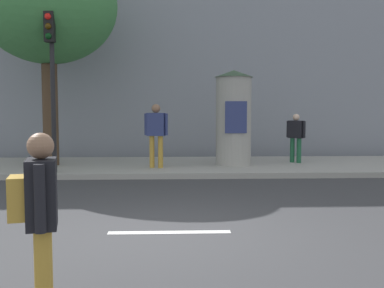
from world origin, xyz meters
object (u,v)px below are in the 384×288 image
at_px(traffic_light, 51,65).
at_px(poster_column, 234,117).
at_px(pedestrian_near_pole, 39,211).
at_px(street_tree, 48,6).
at_px(pedestrian_tallest, 156,130).
at_px(pedestrian_with_backpack, 296,134).

height_order(traffic_light, poster_column, traffic_light).
bearing_deg(pedestrian_near_pole, street_tree, 104.31).
bearing_deg(pedestrian_tallest, traffic_light, -160.91).
relative_size(street_tree, pedestrian_with_backpack, 4.22).
xyz_separation_m(poster_column, pedestrian_with_backpack, (1.98, 0.48, -0.53)).
relative_size(poster_column, pedestrian_near_pole, 1.71).
bearing_deg(traffic_light, pedestrian_with_backpack, 15.98).
distance_m(street_tree, pedestrian_near_pole, 10.61).
xyz_separation_m(poster_column, street_tree, (-5.34, 0.16, 3.18)).
height_order(traffic_light, pedestrian_near_pole, traffic_light).
distance_m(traffic_light, pedestrian_tallest, 3.24).
bearing_deg(pedestrian_near_pole, pedestrian_with_backpack, 63.92).
relative_size(street_tree, pedestrian_near_pole, 3.89).
bearing_deg(poster_column, traffic_light, -163.11).
bearing_deg(poster_column, pedestrian_tallest, -165.75).
bearing_deg(poster_column, pedestrian_near_pole, -106.97).
bearing_deg(pedestrian_near_pole, pedestrian_tallest, 85.86).
bearing_deg(pedestrian_near_pole, traffic_light, 103.84).
bearing_deg(pedestrian_near_pole, poster_column, 73.03).
relative_size(street_tree, pedestrian_tallest, 3.54).
xyz_separation_m(pedestrian_tallest, pedestrian_with_backpack, (4.22, 1.05, -0.20)).
distance_m(street_tree, pedestrian_with_backpack, 8.21).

